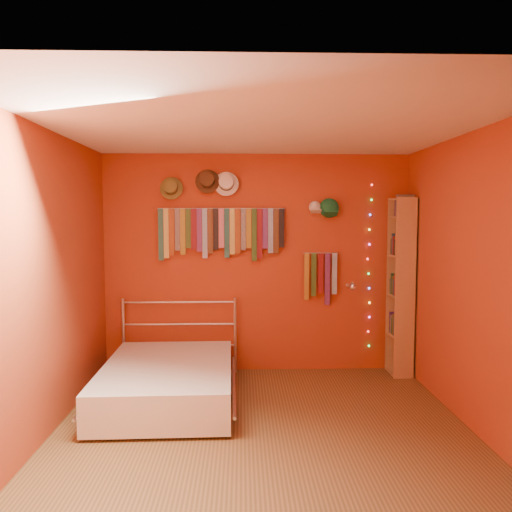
{
  "coord_description": "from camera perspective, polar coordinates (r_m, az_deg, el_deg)",
  "views": [
    {
      "loc": [
        -0.17,
        -3.98,
        1.78
      ],
      "look_at": [
        -0.03,
        0.9,
        1.4
      ],
      "focal_mm": 35.0,
      "sensor_mm": 36.0,
      "label": 1
    }
  ],
  "objects": [
    {
      "name": "left_wall",
      "position": [
        4.31,
        -23.09,
        -3.0
      ],
      "size": [
        0.02,
        3.5,
        2.5
      ],
      "primitive_type": "cube",
      "color": "#A22D1A",
      "rests_on": "ground"
    },
    {
      "name": "back_wall",
      "position": [
        5.76,
        0.1,
        -0.85
      ],
      "size": [
        3.5,
        0.02,
        2.5
      ],
      "primitive_type": "cube",
      "color": "#A22D1A",
      "rests_on": "ground"
    },
    {
      "name": "reading_lamp",
      "position": [
        5.66,
        10.92,
        -3.42
      ],
      "size": [
        0.08,
        0.33,
        0.1
      ],
      "color": "silver",
      "rests_on": "back_wall"
    },
    {
      "name": "fedora_olive",
      "position": [
        5.7,
        -9.7,
        7.74
      ],
      "size": [
        0.26,
        0.14,
        0.25
      ],
      "rotation": [
        1.36,
        0.0,
        0.0
      ],
      "color": "olive",
      "rests_on": "back_wall"
    },
    {
      "name": "bed",
      "position": [
        5.03,
        -10.02,
        -13.9
      ],
      "size": [
        1.34,
        1.81,
        0.86
      ],
      "rotation": [
        0.0,
        0.0,
        0.02
      ],
      "color": "silver",
      "rests_on": "ground"
    },
    {
      "name": "tie_rack",
      "position": [
        5.67,
        -4.06,
        2.98
      ],
      "size": [
        1.45,
        0.03,
        0.6
      ],
      "color": "silver",
      "rests_on": "back_wall"
    },
    {
      "name": "fedora_white",
      "position": [
        5.65,
        -3.42,
        8.34
      ],
      "size": [
        0.28,
        0.15,
        0.27
      ],
      "rotation": [
        1.36,
        0.0,
        0.0
      ],
      "color": "white",
      "rests_on": "back_wall"
    },
    {
      "name": "small_tie_rack",
      "position": [
        5.78,
        7.39,
        -2.09
      ],
      "size": [
        0.4,
        0.03,
        0.61
      ],
      "color": "silver",
      "rests_on": "back_wall"
    },
    {
      "name": "right_wall",
      "position": [
        4.45,
        24.01,
        -2.8
      ],
      "size": [
        0.02,
        3.5,
        2.5
      ],
      "primitive_type": "cube",
      "color": "#A22D1A",
      "rests_on": "ground"
    },
    {
      "name": "cap_green",
      "position": [
        5.76,
        8.37,
        5.42
      ],
      "size": [
        0.2,
        0.25,
        0.2
      ],
      "color": "#19703C",
      "rests_on": "back_wall"
    },
    {
      "name": "cap_white",
      "position": [
        5.74,
        6.75,
        5.56
      ],
      "size": [
        0.16,
        0.2,
        0.16
      ],
      "color": "silver",
      "rests_on": "back_wall"
    },
    {
      "name": "ground",
      "position": [
        4.37,
        0.84,
        -19.65
      ],
      "size": [
        3.5,
        3.5,
        0.0
      ],
      "primitive_type": "plane",
      "color": "brown",
      "rests_on": "ground"
    },
    {
      "name": "fairy_lights",
      "position": [
        5.91,
        12.84,
        -1.16
      ],
      "size": [
        0.06,
        0.02,
        1.89
      ],
      "color": "#FF3333",
      "rests_on": "back_wall"
    },
    {
      "name": "fedora_brown",
      "position": [
        5.66,
        -5.59,
        8.58
      ],
      "size": [
        0.28,
        0.15,
        0.27
      ],
      "rotation": [
        1.36,
        0.0,
        0.0
      ],
      "color": "#4C301B",
      "rests_on": "back_wall"
    },
    {
      "name": "ceiling",
      "position": [
        4.05,
        0.88,
        14.66
      ],
      "size": [
        3.5,
        3.5,
        0.02
      ],
      "primitive_type": "cube",
      "color": "white",
      "rests_on": "back_wall"
    },
    {
      "name": "bookshelf",
      "position": [
        5.86,
        16.62,
        -3.23
      ],
      "size": [
        0.25,
        0.34,
        2.0
      ],
      "color": "#A47A4A",
      "rests_on": "ground"
    }
  ]
}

